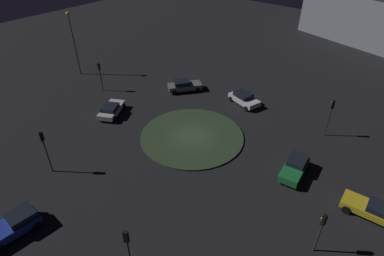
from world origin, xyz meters
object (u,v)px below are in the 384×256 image
(car_green, at_px, (295,167))
(car_grey, at_px, (184,86))
(car_silver, at_px, (111,109))
(car_blue, at_px, (14,225))
(traffic_light_south, at_px, (322,226))
(car_white, at_px, (244,98))
(traffic_light_southwest, at_px, (128,245))
(traffic_light_northwest, at_px, (44,144))
(car_yellow, at_px, (373,210))
(streetlamp_north, at_px, (72,35))
(traffic_light_southeast, at_px, (331,111))
(traffic_light_north, at_px, (100,72))

(car_green, xyz_separation_m, car_grey, (5.95, 18.36, 0.01))
(car_silver, xyz_separation_m, car_blue, (-15.16, -7.68, 0.08))
(car_green, bearing_deg, traffic_light_south, 27.82)
(car_white, relative_size, car_green, 1.04)
(car_grey, relative_size, traffic_light_southwest, 1.04)
(traffic_light_south, bearing_deg, car_silver, 12.78)
(car_blue, relative_size, traffic_light_northwest, 0.88)
(car_yellow, bearing_deg, traffic_light_southwest, 51.45)
(car_blue, xyz_separation_m, streetlamp_north, (19.49, 20.34, 5.05))
(traffic_light_southeast, bearing_deg, car_yellow, 88.64)
(car_grey, xyz_separation_m, traffic_light_southwest, (-21.93, -14.30, 2.37))
(car_yellow, bearing_deg, traffic_light_southeast, -53.75)
(traffic_light_south, bearing_deg, traffic_light_northwest, 36.80)
(car_silver, bearing_deg, traffic_light_southeast, -88.72)
(car_yellow, distance_m, traffic_light_southeast, 11.20)
(car_blue, distance_m, traffic_light_south, 21.99)
(car_grey, distance_m, traffic_light_southeast, 18.53)
(car_white, bearing_deg, traffic_light_northwest, -91.19)
(car_yellow, xyz_separation_m, car_grey, (6.68, 25.22, 0.04))
(car_grey, relative_size, traffic_light_northwest, 1.03)
(traffic_light_northwest, bearing_deg, car_silver, 48.11)
(traffic_light_north, bearing_deg, car_silver, -26.74)
(car_grey, height_order, traffic_light_northwest, traffic_light_northwest)
(traffic_light_southwest, xyz_separation_m, traffic_light_southeast, (23.75, -3.99, -0.09))
(traffic_light_south, height_order, traffic_light_northwest, traffic_light_northwest)
(car_silver, xyz_separation_m, traffic_light_southeast, (11.86, -20.99, 2.33))
(car_green, relative_size, car_grey, 0.93)
(car_grey, distance_m, streetlamp_north, 17.15)
(car_white, bearing_deg, traffic_light_south, -28.04)
(car_blue, height_order, traffic_light_north, traffic_light_north)
(car_green, height_order, streetlamp_north, streetlamp_north)
(traffic_light_southwest, bearing_deg, traffic_light_southeast, -34.77)
(car_silver, distance_m, streetlamp_north, 14.33)
(traffic_light_north, relative_size, streetlamp_north, 0.44)
(car_white, distance_m, traffic_light_southwest, 24.98)
(traffic_light_north, height_order, traffic_light_southeast, traffic_light_southeast)
(car_blue, bearing_deg, streetlamp_north, -130.21)
(car_blue, bearing_deg, traffic_light_north, -140.19)
(traffic_light_southwest, height_order, streetlamp_north, streetlamp_north)
(car_yellow, xyz_separation_m, traffic_light_southeast, (8.49, 6.93, 2.32))
(car_silver, xyz_separation_m, car_green, (4.09, -21.06, 0.04))
(traffic_light_south, xyz_separation_m, traffic_light_northwest, (-7.29, 21.93, 0.48))
(traffic_light_southeast, distance_m, streetlamp_north, 34.60)
(car_yellow, xyz_separation_m, traffic_light_northwest, (-13.18, 24.28, 2.44))
(traffic_light_northwest, bearing_deg, traffic_light_southwest, -71.06)
(car_grey, bearing_deg, car_green, -70.79)
(car_yellow, distance_m, car_blue, 27.44)
(car_white, xyz_separation_m, car_green, (-8.08, -10.37, -0.00))
(car_yellow, distance_m, traffic_light_southwest, 18.91)
(car_yellow, bearing_deg, car_silver, 3.93)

